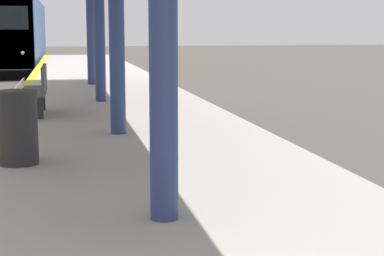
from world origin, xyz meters
TOP-DOWN VIEW (x-y plane):
  - train at (0.00, 40.84)m, footprint 2.63×20.85m
  - trash_bin at (2.13, 5.50)m, footprint 0.49×0.49m
  - bench at (2.20, 10.15)m, footprint 0.44×1.70m

SIDE VIEW (x-z plane):
  - trash_bin at x=2.13m, z-range 0.93..1.81m
  - bench at x=2.20m, z-range 0.95..1.87m
  - train at x=0.00m, z-range 0.04..4.61m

